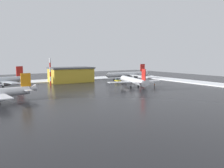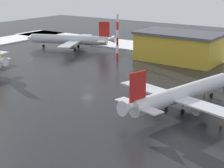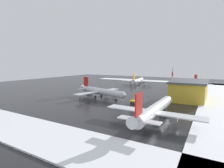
# 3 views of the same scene
# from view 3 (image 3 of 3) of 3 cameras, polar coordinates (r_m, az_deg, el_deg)

# --- Properties ---
(ground_plane) EXTENTS (240.00, 240.00, 0.00)m
(ground_plane) POSITION_cam_3_polar(r_m,az_deg,el_deg) (104.68, 3.48, -2.39)
(ground_plane) COLOR #232326
(snow_bank_far) EXTENTS (152.00, 16.00, 0.38)m
(snow_bank_far) POSITION_cam_3_polar(r_m,az_deg,el_deg) (94.10, 31.97, -4.33)
(snow_bank_far) COLOR white
(snow_bank_far) RESTS_ON ground_plane
(snow_bank_left) EXTENTS (14.00, 116.00, 0.38)m
(snow_bank_left) POSITION_cam_3_polar(r_m,az_deg,el_deg) (55.09, -30.10, -11.53)
(snow_bank_left) COLOR white
(snow_bank_left) RESTS_ON ground_plane
(snow_bank_right) EXTENTS (14.00, 116.00, 0.38)m
(snow_bank_right) POSITION_cam_3_polar(r_m,az_deg,el_deg) (166.87, 13.79, 0.91)
(snow_bank_right) COLOR white
(snow_bank_right) RESTS_ON ground_plane
(airplane_parked_portside) EXTENTS (26.44, 31.49, 9.49)m
(airplane_parked_portside) POSITION_cam_3_polar(r_m,az_deg,el_deg) (84.50, -3.66, -2.44)
(airplane_parked_portside) COLOR silver
(airplane_parked_portside) RESTS_ON ground_plane
(airplane_distant_tail) EXTENTS (30.32, 25.25, 9.01)m
(airplane_distant_tail) POSITION_cam_3_polar(r_m,az_deg,el_deg) (141.52, 8.43, 1.15)
(airplane_distant_tail) COLOR white
(airplane_distant_tail) RESTS_ON ground_plane
(airplane_foreground_jet) EXTENTS (31.93, 27.05, 9.93)m
(airplane_foreground_jet) POSITION_cam_3_polar(r_m,az_deg,el_deg) (128.03, 23.86, 0.20)
(airplane_foreground_jet) COLOR silver
(airplane_foreground_jet) RESTS_ON ground_plane
(airplane_parked_starboard) EXTENTS (33.70, 27.87, 10.02)m
(airplane_parked_starboard) POSITION_cam_3_polar(r_m,az_deg,el_deg) (52.63, 13.86, -8.09)
(airplane_parked_starboard) COLOR silver
(airplane_parked_starboard) RESTS_ON ground_plane
(pushback_tug) EXTENTS (2.82, 4.85, 2.50)m
(pushback_tug) POSITION_cam_3_polar(r_m,az_deg,el_deg) (72.17, 7.93, -5.58)
(pushback_tug) COLOR gold
(pushback_tug) RESTS_ON ground_plane
(ground_crew_by_nose_gear) EXTENTS (0.36, 0.36, 1.71)m
(ground_crew_by_nose_gear) POSITION_cam_3_polar(r_m,az_deg,el_deg) (79.30, 0.68, -4.63)
(ground_crew_by_nose_gear) COLOR black
(ground_crew_by_nose_gear) RESTS_ON ground_plane
(ground_crew_mid_apron) EXTENTS (0.36, 0.36, 1.71)m
(ground_crew_mid_apron) POSITION_cam_3_polar(r_m,az_deg,el_deg) (80.48, -10.43, -4.57)
(ground_crew_mid_apron) COLOR black
(ground_crew_mid_apron) RESTS_ON ground_plane
(antenna_mast) EXTENTS (0.70, 0.70, 14.25)m
(antenna_mast) POSITION_cam_3_polar(r_m,az_deg,el_deg) (104.60, 19.07, 1.18)
(antenna_mast) COLOR red
(antenna_mast) RESTS_ON ground_plane
(cargo_hangar) EXTENTS (25.25, 15.42, 8.80)m
(cargo_hangar) POSITION_cam_3_polar(r_m,az_deg,el_deg) (88.28, 23.93, -1.76)
(cargo_hangar) COLOR gold
(cargo_hangar) RESTS_ON ground_plane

